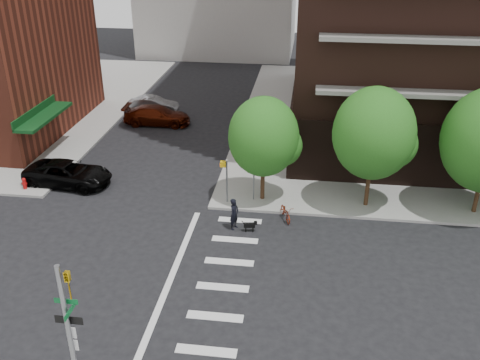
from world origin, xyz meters
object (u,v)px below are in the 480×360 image
at_px(parked_car_black, 68,174).
at_px(parked_car_maroon, 157,115).
at_px(scooter, 286,212).
at_px(parked_car_silver, 153,105).
at_px(fire_hydrant, 24,183).
at_px(dog_walker, 234,214).
at_px(traffic_signal, 74,356).

height_order(parked_car_black, parked_car_maroon, parked_car_maroon).
distance_m(parked_car_black, scooter, 13.91).
relative_size(parked_car_black, parked_car_silver, 1.25).
distance_m(fire_hydrant, parked_car_black, 2.60).
height_order(parked_car_black, dog_walker, dog_walker).
bearing_deg(parked_car_black, scooter, -94.80).
relative_size(fire_hydrant, parked_car_black, 0.14).
distance_m(parked_car_black, parked_car_silver, 13.99).
distance_m(parked_car_silver, scooter, 20.46).
bearing_deg(parked_car_maroon, fire_hydrant, 157.87).
distance_m(fire_hydrant, dog_walker, 13.57).
distance_m(parked_car_maroon, scooter, 17.67).
bearing_deg(parked_car_black, parked_car_maroon, -7.35).
height_order(traffic_signal, parked_car_black, traffic_signal).
distance_m(traffic_signal, parked_car_silver, 31.11).
xyz_separation_m(parked_car_black, dog_walker, (11.01, -3.86, 0.14)).
height_order(parked_car_silver, dog_walker, dog_walker).
relative_size(traffic_signal, parked_car_maroon, 1.13).
distance_m(traffic_signal, parked_car_black, 18.32).
bearing_deg(parked_car_black, dog_walker, -103.76).
relative_size(parked_car_maroon, parked_car_silver, 1.23).
bearing_deg(parked_car_silver, dog_walker, -152.92).
bearing_deg(traffic_signal, dog_walker, 75.47).
xyz_separation_m(traffic_signal, scooter, (5.95, 13.99, -2.26)).
height_order(parked_car_maroon, parked_car_silver, parked_car_maroon).
height_order(parked_car_black, parked_car_silver, parked_car_black).
xyz_separation_m(parked_car_maroon, scooter, (11.11, -13.74, -0.33)).
distance_m(fire_hydrant, parked_car_maroon, 13.36).
xyz_separation_m(parked_car_silver, scooter, (12.22, -16.42, -0.27)).
bearing_deg(parked_car_maroon, dog_walker, -151.55).
distance_m(scooter, dog_walker, 3.04).
bearing_deg(dog_walker, parked_car_black, 92.22).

